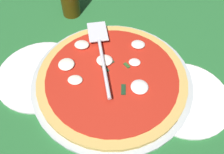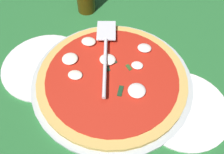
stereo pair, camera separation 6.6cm
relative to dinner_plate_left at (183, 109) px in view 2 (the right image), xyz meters
The scene contains 6 objects.
ground_plane 22.05cm from the dinner_plate_left, 18.29° to the right, with size 111.18×111.18×0.80cm, color #24652E.
pizza_pan 20.45cm from the dinner_plate_left, 10.66° to the right, with size 44.53×44.53×1.39cm, color #B0BABC.
dinner_plate_left is the anchor object (origin of this frame).
dinner_plate_right 40.65cm from the dinner_plate_left, ahead, with size 25.40×25.40×1.00cm, color white.
pizza 20.67cm from the dinner_plate_left, 11.14° to the right, with size 41.26×41.26×2.99cm.
pizza_server 26.68cm from the dinner_plate_left, 24.73° to the right, with size 10.44×28.84×1.00cm.
Camera 2 is at (-10.91, 41.14, 55.03)cm, focal length 38.37 mm.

